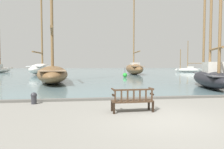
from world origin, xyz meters
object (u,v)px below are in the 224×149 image
sailboat_distant_harbor (0,69)px  sailboat_nearest_port (210,76)px  sailboat_mid_starboard (134,68)px  sailboat_outer_starboard (42,68)px  mooring_bollard (34,98)px  park_bench (132,100)px  sailboat_outer_port (188,69)px  sailboat_centre_channel (53,72)px  channel_buoy (125,75)px

sailboat_distant_harbor → sailboat_nearest_port: size_ratio=1.02×
sailboat_mid_starboard → sailboat_outer_starboard: size_ratio=1.06×
sailboat_distant_harbor → mooring_bollard: (15.27, -34.67, -0.54)m
park_bench → sailboat_outer_port: bearing=58.5°
sailboat_mid_starboard → sailboat_centre_channel: 19.01m
channel_buoy → sailboat_distant_harbor: bearing=142.4°
sailboat_distant_harbor → mooring_bollard: size_ratio=16.86×
sailboat_mid_starboard → sailboat_nearest_port: sailboat_mid_starboard is taller
sailboat_distant_harbor → sailboat_centre_channel: 28.03m
sailboat_mid_starboard → sailboat_nearest_port: size_ratio=1.55×
sailboat_mid_starboard → sailboat_nearest_port: (0.83, -20.91, -0.20)m
sailboat_outer_starboard → channel_buoy: sailboat_outer_starboard is taller
sailboat_distant_harbor → sailboat_mid_starboard: bearing=-19.2°
channel_buoy → sailboat_centre_channel: bearing=-143.7°
sailboat_outer_starboard → sailboat_outer_port: sailboat_outer_starboard is taller
park_bench → sailboat_nearest_port: size_ratio=0.18×
sailboat_nearest_port → mooring_bollard: (-11.94, -4.55, -0.65)m
sailboat_nearest_port → channel_buoy: size_ratio=6.92×
sailboat_outer_port → sailboat_nearest_port: bearing=-115.7°
sailboat_outer_port → sailboat_centre_channel: (-26.21, -21.87, 0.38)m
sailboat_distant_harbor → channel_buoy: (23.01, -17.73, -0.45)m
sailboat_mid_starboard → channel_buoy: bearing=-111.5°
sailboat_centre_channel → sailboat_outer_starboard: bearing=105.1°
sailboat_centre_channel → sailboat_nearest_port: (12.75, -6.11, -0.10)m
sailboat_outer_port → mooring_bollard: (-25.40, -32.53, -0.37)m
mooring_bollard → sailboat_nearest_port: bearing=20.9°
sailboat_distant_harbor → channel_buoy: sailboat_distant_harbor is taller
park_bench → sailboat_distant_harbor: bearing=117.9°
sailboat_distant_harbor → park_bench: bearing=-62.1°
channel_buoy → sailboat_mid_starboard: bearing=68.5°
park_bench → sailboat_outer_starboard: (-9.27, 28.61, 0.68)m
park_bench → mooring_bollard: size_ratio=2.97×
sailboat_nearest_port → channel_buoy: 13.09m
sailboat_centre_channel → mooring_bollard: bearing=-85.6°
sailboat_distant_harbor → sailboat_outer_port: 40.72m
sailboat_mid_starboard → sailboat_centre_channel: (-11.92, -14.80, -0.10)m
sailboat_centre_channel → sailboat_mid_starboard: bearing=51.2°
sailboat_outer_port → sailboat_distant_harbor: bearing=177.0°
sailboat_nearest_port → channel_buoy: (-4.20, 12.38, -0.56)m
sailboat_mid_starboard → sailboat_outer_starboard: (-16.18, 1.01, -0.01)m
sailboat_nearest_port → mooring_bollard: size_ratio=16.48×
park_bench → sailboat_mid_starboard: bearing=75.9°
sailboat_distant_harbor → mooring_bollard: 37.89m
channel_buoy → sailboat_nearest_port: bearing=-71.3°
sailboat_centre_channel → sailboat_outer_port: bearing=39.8°
sailboat_outer_starboard → sailboat_nearest_port: bearing=-52.2°
sailboat_mid_starboard → channel_buoy: 9.20m
sailboat_outer_port → mooring_bollard: 41.27m
sailboat_outer_starboard → sailboat_centre_channel: (4.27, -15.82, -0.09)m
sailboat_mid_starboard → sailboat_centre_channel: sailboat_centre_channel is taller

